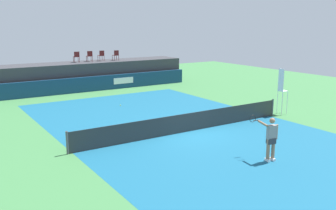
{
  "coord_description": "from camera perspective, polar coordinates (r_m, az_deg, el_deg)",
  "views": [
    {
      "loc": [
        -10.77,
        -14.9,
        5.41
      ],
      "look_at": [
        0.11,
        2.0,
        1.0
      ],
      "focal_mm": 40.17,
      "sensor_mm": 36.0,
      "label": 1
    }
  ],
  "objects": [
    {
      "name": "ground_plane",
      "position": [
        21.58,
        -1.68,
        -2.15
      ],
      "size": [
        48.0,
        48.0,
        0.0
      ],
      "primitive_type": "plane",
      "color": "#3D7A42"
    },
    {
      "name": "court_inner",
      "position": [
        19.16,
        2.97,
        -4.03
      ],
      "size": [
        12.0,
        22.0,
        0.0
      ],
      "primitive_type": "cube",
      "color": "#16597A",
      "rests_on": "ground"
    },
    {
      "name": "spectator_chair_center",
      "position": [
        32.95,
        -10.09,
        7.46
      ],
      "size": [
        0.46,
        0.46,
        0.89
      ],
      "color": "#561919",
      "rests_on": "spectator_platform"
    },
    {
      "name": "spectator_chair_far_left",
      "position": [
        32.18,
        -13.72,
        7.19
      ],
      "size": [
        0.48,
        0.48,
        0.89
      ],
      "color": "#561919",
      "rests_on": "spectator_platform"
    },
    {
      "name": "spectator_platform",
      "position": [
        32.35,
        -13.06,
        4.4
      ],
      "size": [
        18.0,
        2.8,
        2.2
      ],
      "primitive_type": "cube",
      "color": "#38383D",
      "rests_on": "ground"
    },
    {
      "name": "spectator_chair_left",
      "position": [
        32.61,
        -11.83,
        7.34
      ],
      "size": [
        0.48,
        0.48,
        0.89
      ],
      "color": "#561919",
      "rests_on": "spectator_platform"
    },
    {
      "name": "tennis_net",
      "position": [
        19.04,
        2.98,
        -2.67
      ],
      "size": [
        12.4,
        0.02,
        0.95
      ],
      "primitive_type": "cube",
      "color": "#2D2D2D",
      "rests_on": "ground"
    },
    {
      "name": "umpire_chair",
      "position": [
        23.45,
        16.87,
        2.45
      ],
      "size": [
        0.48,
        0.48,
        2.76
      ],
      "color": "white",
      "rests_on": "ground"
    },
    {
      "name": "tennis_player",
      "position": [
        15.47,
        15.31,
        -4.8
      ],
      "size": [
        0.57,
        1.21,
        1.77
      ],
      "color": "white",
      "rests_on": "court_inner"
    },
    {
      "name": "spectator_chair_right",
      "position": [
        33.06,
        -7.93,
        7.55
      ],
      "size": [
        0.45,
        0.45,
        0.89
      ],
      "color": "#561919",
      "rests_on": "spectator_platform"
    },
    {
      "name": "net_post_near",
      "position": [
        16.34,
        -15.05,
        -5.55
      ],
      "size": [
        0.1,
        0.1,
        1.0
      ],
      "primitive_type": "cylinder",
      "color": "#4C4C51",
      "rests_on": "ground"
    },
    {
      "name": "sponsor_wall",
      "position": [
        30.76,
        -11.85,
        3.11
      ],
      "size": [
        18.0,
        0.22,
        1.2
      ],
      "color": "navy",
      "rests_on": "ground"
    },
    {
      "name": "net_post_far",
      "position": [
        23.11,
        15.57,
        -0.35
      ],
      "size": [
        0.1,
        0.1,
        1.0
      ],
      "primitive_type": "cylinder",
      "color": "#4C4C51",
      "rests_on": "ground"
    },
    {
      "name": "tennis_ball",
      "position": [
        25.15,
        -7.24,
        -0.06
      ],
      "size": [
        0.07,
        0.07,
        0.07
      ],
      "primitive_type": "sphere",
      "color": "#D8EA33",
      "rests_on": "court_inner"
    }
  ]
}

